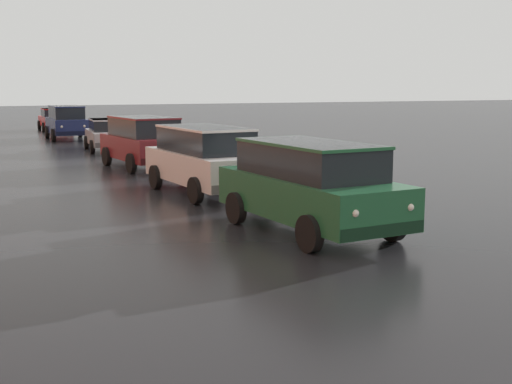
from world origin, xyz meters
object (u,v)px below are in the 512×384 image
(suv_darkblue_queued_behind_truck, at_px, (67,121))
(sedan_red_at_far_intersection, at_px, (55,119))
(suv_green_approaching_near_lane, at_px, (310,183))
(suv_white_parked_kerbside_close, at_px, (205,157))
(sedan_silver_parked_far_down_block, at_px, (108,134))
(suv_maroon_parked_kerbside_mid, at_px, (144,140))

(suv_darkblue_queued_behind_truck, distance_m, sedan_red_at_far_intersection, 7.96)
(suv_green_approaching_near_lane, bearing_deg, sedan_red_at_far_intersection, 89.73)
(suv_white_parked_kerbside_close, relative_size, sedan_silver_parked_far_down_block, 1.11)
(suv_darkblue_queued_behind_truck, bearing_deg, suv_white_parked_kerbside_close, -89.35)
(suv_green_approaching_near_lane, xyz_separation_m, sedan_red_at_far_intersection, (0.16, 34.17, -0.24))
(suv_green_approaching_near_lane, relative_size, suv_maroon_parked_kerbside_mid, 1.08)
(suv_green_approaching_near_lane, xyz_separation_m, suv_white_parked_kerbside_close, (-0.15, 5.52, -0.00))
(sedan_silver_parked_far_down_block, height_order, sedan_red_at_far_intersection, same)
(suv_green_approaching_near_lane, bearing_deg, sedan_silver_parked_far_down_block, 89.40)
(suv_maroon_parked_kerbside_mid, xyz_separation_m, sedan_silver_parked_far_down_block, (0.28, 6.99, -0.24))
(suv_green_approaching_near_lane, height_order, suv_darkblue_queued_behind_truck, same)
(suv_white_parked_kerbside_close, distance_m, suv_darkblue_queued_behind_truck, 20.71)
(suv_green_approaching_near_lane, height_order, sedan_red_at_far_intersection, suv_green_approaching_near_lane)
(suv_darkblue_queued_behind_truck, bearing_deg, sedan_silver_parked_far_down_block, -85.47)
(suv_maroon_parked_kerbside_mid, bearing_deg, sedan_red_at_far_intersection, 89.39)
(suv_maroon_parked_kerbside_mid, relative_size, suv_darkblue_queued_behind_truck, 1.00)
(suv_darkblue_queued_behind_truck, height_order, sedan_red_at_far_intersection, suv_darkblue_queued_behind_truck)
(suv_maroon_parked_kerbside_mid, height_order, sedan_red_at_far_intersection, suv_maroon_parked_kerbside_mid)
(suv_white_parked_kerbside_close, distance_m, sedan_silver_parked_far_down_block, 13.37)
(suv_white_parked_kerbside_close, height_order, sedan_silver_parked_far_down_block, suv_white_parked_kerbside_close)
(suv_maroon_parked_kerbside_mid, bearing_deg, suv_white_parked_kerbside_close, -90.65)
(suv_white_parked_kerbside_close, height_order, suv_maroon_parked_kerbside_mid, same)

